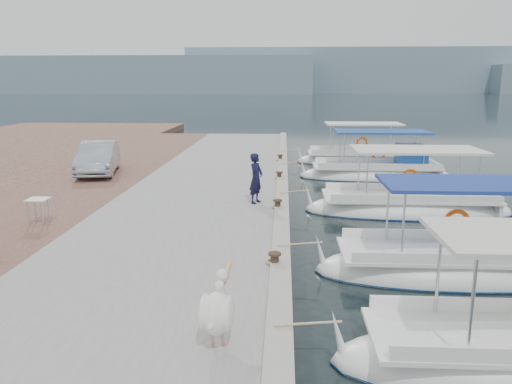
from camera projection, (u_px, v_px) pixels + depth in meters
The scene contains 14 objects.
ground at pixel (289, 240), 14.35m from camera, with size 400.00×400.00×0.00m, color black.
concrete_quay at pixel (210, 192), 19.33m from camera, with size 6.00×40.00×0.50m, color gray.
quay_curb at pixel (282, 185), 19.12m from camera, with size 0.44×40.00×0.12m, color #9C968A.
cobblestone_strip at pixel (84, 191), 19.61m from camera, with size 4.00×40.00×0.50m, color brown.
distant_hills at pixel (356, 74), 207.56m from camera, with size 330.00×60.00×18.00m.
fishing_caique_b at pixel (455, 270), 11.70m from camera, with size 6.59×2.24×2.83m.
fishing_caique_c at pixel (408, 209), 17.35m from camera, with size 7.14×2.46×2.83m.
fishing_caique_d at pixel (378, 174), 23.58m from camera, with size 7.18×2.35×2.83m.
fishing_caique_e at pixel (359, 161), 28.02m from camera, with size 6.92×2.37×2.83m.
mooring_bollards at pixel (278, 204), 15.68m from camera, with size 0.28×20.28×0.33m.
pelican at pixel (217, 310), 7.53m from camera, with size 0.55×1.40×1.08m.
fisherman at pixel (256, 178), 16.45m from camera, with size 0.61×0.40×1.66m, color black.
parked_car at pixel (98, 158), 21.81m from camera, with size 1.47×4.20×1.38m, color #A9B2C1.
folding_table at pixel (38, 206), 14.05m from camera, with size 0.55×0.55×0.73m.
Camera 1 is at (-0.19, -13.75, 4.43)m, focal length 35.00 mm.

